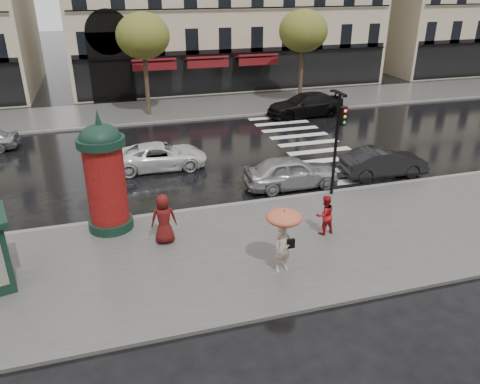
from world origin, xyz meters
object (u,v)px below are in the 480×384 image
object	(u,v)px
man_burgundy	(164,219)
car_white	(161,156)
car_black	(305,105)
car_silver	(291,172)
traffic_light	(338,136)
morris_column	(105,174)
woman_red	(325,215)
car_darkgrey	(383,162)
woman_umbrella	(284,231)

from	to	relation	value
man_burgundy	car_white	bearing A→B (deg)	-91.62
car_black	man_burgundy	bearing A→B (deg)	-39.76
man_burgundy	car_white	size ratio (longest dim) A/B	0.40
car_silver	car_white	bearing A→B (deg)	53.97
traffic_light	car_black	size ratio (longest dim) A/B	0.82
man_burgundy	morris_column	size ratio (longest dim) A/B	0.40
morris_column	car_black	distance (m)	18.35
woman_red	car_darkgrey	world-z (taller)	woman_red
car_white	car_black	bearing A→B (deg)	-55.11
man_burgundy	car_black	bearing A→B (deg)	-123.97
car_black	woman_umbrella	bearing A→B (deg)	-26.62
woman_red	car_silver	xyz separation A→B (m)	(0.53, 4.41, -0.14)
car_darkgrey	car_black	distance (m)	10.83
woman_umbrella	car_silver	xyz separation A→B (m)	(2.81, 6.19, -0.81)
man_burgundy	traffic_light	distance (m)	7.86
woman_red	car_white	world-z (taller)	woman_red
car_darkgrey	car_white	size ratio (longest dim) A/B	0.90
woman_red	man_burgundy	distance (m)	5.65
man_burgundy	car_black	distance (m)	18.29
woman_umbrella	car_white	distance (m)	10.44
man_burgundy	traffic_light	size ratio (longest dim) A/B	0.42
traffic_light	car_silver	xyz separation A→B (m)	(-1.34, 1.48, -2.01)
morris_column	car_silver	distance (m)	8.19
woman_umbrella	car_darkgrey	world-z (taller)	woman_umbrella
car_darkgrey	traffic_light	bearing A→B (deg)	116.47
woman_red	man_burgundy	size ratio (longest dim) A/B	0.82
traffic_light	woman_red	bearing A→B (deg)	-122.39
traffic_light	morris_column	bearing A→B (deg)	-178.00
car_darkgrey	car_black	size ratio (longest dim) A/B	0.78
woman_umbrella	car_black	world-z (taller)	woman_umbrella
car_silver	morris_column	bearing A→B (deg)	103.85
morris_column	car_white	bearing A→B (deg)	65.50
man_burgundy	car_silver	distance (m)	6.98
woman_umbrella	morris_column	world-z (taller)	morris_column
woman_umbrella	car_black	xyz separation A→B (m)	(8.23, 16.99, -0.76)
woman_red	man_burgundy	bearing A→B (deg)	-18.21
car_darkgrey	woman_red	bearing A→B (deg)	132.88
woman_red	traffic_light	bearing A→B (deg)	-130.39
car_white	traffic_light	bearing A→B (deg)	-127.43
woman_umbrella	morris_column	xyz separation A→B (m)	(-5.03, 4.39, 0.72)
car_darkgrey	car_silver	bearing A→B (deg)	92.36
woman_red	car_silver	world-z (taller)	woman_red
car_silver	car_black	distance (m)	12.08
morris_column	car_white	world-z (taller)	morris_column
car_darkgrey	car_white	distance (m)	10.62
morris_column	car_silver	size ratio (longest dim) A/B	1.06
woman_red	woman_umbrella	bearing A→B (deg)	29.84
woman_umbrella	man_burgundy	xyz separation A→B (m)	(-3.27, 2.77, -0.51)
man_burgundy	car_darkgrey	world-z (taller)	man_burgundy
traffic_light	car_white	bearing A→B (deg)	140.50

